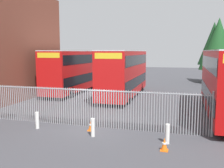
% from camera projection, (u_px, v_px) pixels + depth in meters
% --- Properties ---
extents(ground_plane, '(100.00, 100.00, 0.00)m').
position_uv_depth(ground_plane, '(124.00, 101.00, 22.47)').
color(ground_plane, '#3D3D42').
extents(palisade_fence, '(14.77, 0.14, 2.35)m').
position_uv_depth(palisade_fence, '(79.00, 106.00, 14.93)').
color(palisade_fence, gray).
rests_on(palisade_fence, ground).
extents(double_decker_bus_behind_fence_left, '(2.54, 10.81, 4.42)m').
position_uv_depth(double_decker_bus_behind_fence_left, '(124.00, 72.00, 24.36)').
color(double_decker_bus_behind_fence_left, red).
rests_on(double_decker_bus_behind_fence_left, ground).
extents(double_decker_bus_behind_fence_right, '(2.54, 10.81, 4.42)m').
position_uv_depth(double_decker_bus_behind_fence_right, '(75.00, 69.00, 27.25)').
color(double_decker_bus_behind_fence_right, red).
rests_on(double_decker_bus_behind_fence_right, ground).
extents(bollard_near_left, '(0.20, 0.20, 0.95)m').
position_uv_depth(bollard_near_left, '(37.00, 120.00, 14.42)').
color(bollard_near_left, silver).
rests_on(bollard_near_left, ground).
extents(bollard_center_front, '(0.20, 0.20, 0.95)m').
position_uv_depth(bollard_center_front, '(93.00, 127.00, 13.05)').
color(bollard_center_front, silver).
rests_on(bollard_center_front, ground).
extents(bollard_near_right, '(0.20, 0.20, 0.95)m').
position_uv_depth(bollard_near_right, '(167.00, 134.00, 12.03)').
color(bollard_near_right, silver).
rests_on(bollard_near_right, ground).
extents(traffic_cone_mid_forecourt, '(0.34, 0.34, 0.59)m').
position_uv_depth(traffic_cone_mid_forecourt, '(164.00, 144.00, 11.19)').
color(traffic_cone_mid_forecourt, orange).
rests_on(traffic_cone_mid_forecourt, ground).
extents(traffic_cone_near_kerb, '(0.34, 0.34, 0.59)m').
position_uv_depth(traffic_cone_near_kerb, '(91.00, 126.00, 14.04)').
color(traffic_cone_near_kerb, orange).
rests_on(traffic_cone_near_kerb, ground).
extents(tree_tall_back, '(4.87, 4.87, 8.83)m').
position_uv_depth(tree_tall_back, '(218.00, 44.00, 34.37)').
color(tree_tall_back, '#4C3823').
rests_on(tree_tall_back, ground).
extents(tree_short_side, '(4.10, 4.10, 8.36)m').
position_uv_depth(tree_short_side, '(214.00, 43.00, 35.42)').
color(tree_short_side, '#4C3823').
rests_on(tree_short_side, ground).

